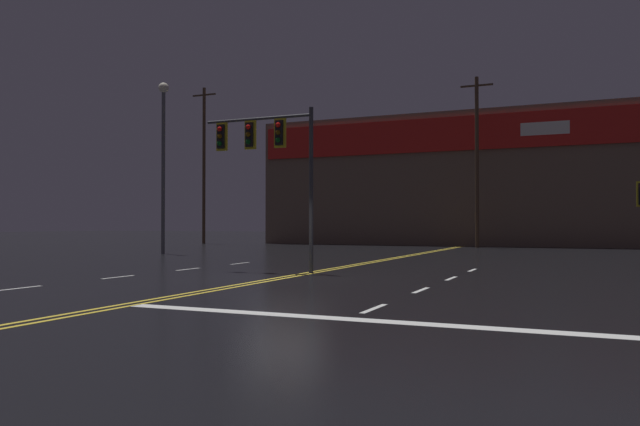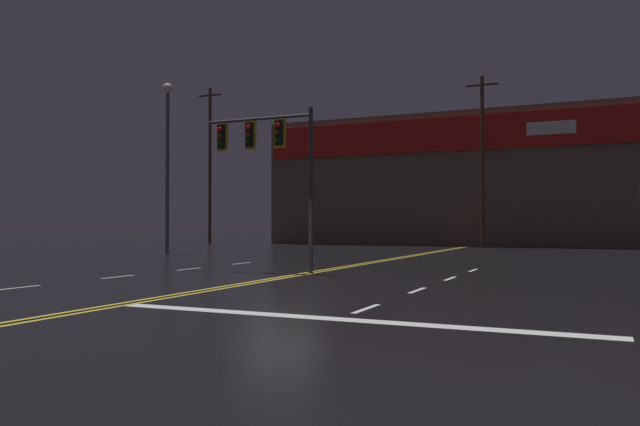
% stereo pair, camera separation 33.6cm
% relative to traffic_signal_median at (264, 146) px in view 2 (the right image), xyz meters
% --- Properties ---
extents(ground_plane, '(200.00, 200.00, 0.00)m').
position_rel_traffic_signal_median_xyz_m(ground_plane, '(1.67, -1.90, -4.29)').
color(ground_plane, black).
extents(road_markings, '(13.99, 60.00, 0.01)m').
position_rel_traffic_signal_median_xyz_m(road_markings, '(2.55, -3.18, -4.29)').
color(road_markings, gold).
rests_on(road_markings, ground).
extents(traffic_signal_median, '(4.10, 0.36, 5.49)m').
position_rel_traffic_signal_median_xyz_m(traffic_signal_median, '(0.00, 0.00, 0.00)').
color(traffic_signal_median, '#38383D').
rests_on(traffic_signal_median, ground).
extents(streetlight_median_approach, '(0.56, 0.56, 9.35)m').
position_rel_traffic_signal_median_xyz_m(streetlight_median_approach, '(-11.18, 9.00, 1.69)').
color(streetlight_median_approach, '#59595E').
rests_on(streetlight_median_approach, ground).
extents(building_backdrop, '(32.43, 10.23, 9.94)m').
position_rel_traffic_signal_median_xyz_m(building_backdrop, '(1.67, 31.83, 0.69)').
color(building_backdrop, brown).
rests_on(building_backdrop, ground).
extents(utility_pole_row, '(46.24, 0.26, 12.94)m').
position_rel_traffic_signal_median_xyz_m(utility_pole_row, '(1.92, 24.75, 1.93)').
color(utility_pole_row, '#4C3828').
rests_on(utility_pole_row, ground).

